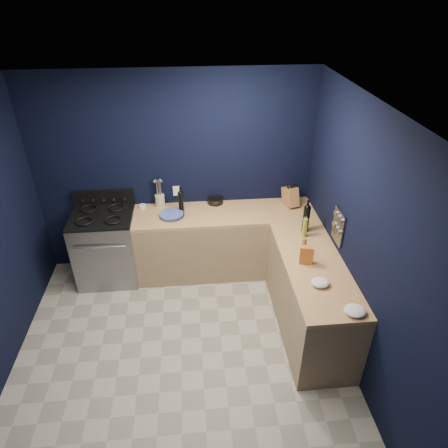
{
  "coord_description": "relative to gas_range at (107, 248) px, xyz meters",
  "views": [
    {
      "loc": [
        0.19,
        -2.89,
        3.45
      ],
      "look_at": [
        0.55,
        1.0,
        1.0
      ],
      "focal_mm": 31.89,
      "sensor_mm": 36.0,
      "label": 1
    }
  ],
  "objects": [
    {
      "name": "cab_back",
      "position": [
        1.53,
        0.02,
        -0.03
      ],
      "size": [
        2.3,
        0.63,
        0.86
      ],
      "primitive_type": "cube",
      "color": "#9F835E",
      "rests_on": "floor"
    },
    {
      "name": "cooktop",
      "position": [
        0.0,
        0.0,
        0.48
      ],
      "size": [
        0.76,
        0.66,
        0.03
      ],
      "primitive_type": "cube",
      "color": "black",
      "rests_on": "gas_range"
    },
    {
      "name": "plate_stack",
      "position": [
        0.86,
        -0.01,
        0.46
      ],
      "size": [
        0.34,
        0.34,
        0.04
      ],
      "primitive_type": "cylinder",
      "rotation": [
        0.0,
        0.0,
        -0.13
      ],
      "color": "#41569C",
      "rests_on": "top_back"
    },
    {
      "name": "wine_bottle_back",
      "position": [
        0.98,
        0.09,
        0.58
      ],
      "size": [
        0.08,
        0.08,
        0.27
      ],
      "primitive_type": "cylinder",
      "rotation": [
        0.0,
        0.0,
        0.14
      ],
      "color": "black",
      "rests_on": "top_back"
    },
    {
      "name": "top_back",
      "position": [
        1.53,
        0.02,
        0.42
      ],
      "size": [
        2.3,
        0.63,
        0.04
      ],
      "primitive_type": "cube",
      "color": "olive",
      "rests_on": "cab_back"
    },
    {
      "name": "gas_range",
      "position": [
        0.0,
        0.0,
        0.0
      ],
      "size": [
        0.76,
        0.66,
        0.92
      ],
      "primitive_type": "cube",
      "color": "gray",
      "rests_on": "floor"
    },
    {
      "name": "wall_outlet",
      "position": [
        0.93,
        0.32,
        0.62
      ],
      "size": [
        0.09,
        0.02,
        0.13
      ],
      "primitive_type": "cube",
      "color": "white",
      "rests_on": "wall_back"
    },
    {
      "name": "ramekin",
      "position": [
        0.48,
        0.24,
        0.46
      ],
      "size": [
        0.1,
        0.1,
        0.04
      ],
      "primitive_type": "cylinder",
      "rotation": [
        0.0,
        0.0,
        -0.03
      ],
      "color": "white",
      "rests_on": "top_back"
    },
    {
      "name": "lemon_basket",
      "position": [
        1.43,
        0.27,
        0.48
      ],
      "size": [
        0.27,
        0.27,
        0.08
      ],
      "primitive_type": "cylinder",
      "rotation": [
        0.0,
        0.0,
        0.38
      ],
      "color": "black",
      "rests_on": "top_back"
    },
    {
      "name": "cab_right",
      "position": [
        2.37,
        -1.13,
        -0.03
      ],
      "size": [
        0.63,
        1.67,
        0.86
      ],
      "primitive_type": "cube",
      "color": "#9F835E",
      "rests_on": "floor"
    },
    {
      "name": "wine_bottle_right",
      "position": [
        2.43,
        -0.5,
        0.6
      ],
      "size": [
        0.09,
        0.09,
        0.32
      ],
      "primitive_type": "cylinder",
      "rotation": [
        0.0,
        0.0,
        -0.22
      ],
      "color": "black",
      "rests_on": "top_right"
    },
    {
      "name": "spice_panel",
      "position": [
        2.67,
        -0.87,
        0.72
      ],
      "size": [
        0.02,
        0.28,
        0.38
      ],
      "primitive_type": "cube",
      "color": "gray",
      "rests_on": "wall_right"
    },
    {
      "name": "spice_jar_far",
      "position": [
        2.34,
        -0.94,
        0.48
      ],
      "size": [
        0.06,
        0.06,
        0.08
      ],
      "primitive_type": "cylinder",
      "rotation": [
        0.0,
        0.0,
        -0.37
      ],
      "color": "olive",
      "rests_on": "top_right"
    },
    {
      "name": "knife_block",
      "position": [
        2.39,
        0.13,
        0.56
      ],
      "size": [
        0.21,
        0.31,
        0.3
      ],
      "primitive_type": "cube",
      "rotation": [
        -0.31,
        0.0,
        0.28
      ],
      "color": "#96632F",
      "rests_on": "top_back"
    },
    {
      "name": "crouton_bag",
      "position": [
        2.27,
        -1.1,
        0.54
      ],
      "size": [
        0.15,
        0.09,
        0.2
      ],
      "primitive_type": "cube",
      "rotation": [
        0.0,
        0.0,
        -0.21
      ],
      "color": "#B94525",
      "rests_on": "top_right"
    },
    {
      "name": "utensil_crock",
      "position": [
        0.71,
        0.27,
        0.52
      ],
      "size": [
        0.15,
        0.15,
        0.15
      ],
      "primitive_type": "cylinder",
      "rotation": [
        0.0,
        0.0,
        0.22
      ],
      "color": "beige",
      "rests_on": "top_back"
    },
    {
      "name": "spice_jar_near",
      "position": [
        2.33,
        -0.82,
        0.49
      ],
      "size": [
        0.05,
        0.05,
        0.11
      ],
      "primitive_type": "cylinder",
      "rotation": [
        0.0,
        0.0,
        -0.01
      ],
      "color": "olive",
      "rests_on": "top_right"
    },
    {
      "name": "floor",
      "position": [
        0.93,
        -1.42,
        -0.47
      ],
      "size": [
        3.5,
        3.5,
        0.02
      ],
      "primitive_type": "cube",
      "color": "#ABA696",
      "rests_on": "ground"
    },
    {
      "name": "towel_front",
      "position": [
        2.32,
        -1.46,
        0.47
      ],
      "size": [
        0.23,
        0.21,
        0.06
      ],
      "primitive_type": "ellipsoid",
      "rotation": [
        0.0,
        0.0,
        -0.39
      ],
      "color": "white",
      "rests_on": "top_right"
    },
    {
      "name": "ceiling",
      "position": [
        0.93,
        -1.42,
        2.15
      ],
      "size": [
        3.5,
        3.5,
        0.02
      ],
      "primitive_type": "cube",
      "color": "silver",
      "rests_on": "ground"
    },
    {
      "name": "top_right",
      "position": [
        2.37,
        -1.13,
        0.42
      ],
      "size": [
        0.63,
        1.67,
        0.04
      ],
      "primitive_type": "cube",
      "color": "olive",
      "rests_on": "cab_right"
    },
    {
      "name": "towel_end",
      "position": [
        2.51,
        -1.86,
        0.47
      ],
      "size": [
        0.2,
        0.18,
        0.06
      ],
      "primitive_type": "ellipsoid",
      "rotation": [
        0.0,
        0.0,
        0.02
      ],
      "color": "white",
      "rests_on": "top_right"
    },
    {
      "name": "wall_back",
      "position": [
        0.93,
        0.34,
        0.84
      ],
      "size": [
        3.5,
        0.02,
        2.6
      ],
      "primitive_type": "cube",
      "color": "black",
      "rests_on": "ground"
    },
    {
      "name": "oven_door",
      "position": [
        0.0,
        -0.32,
        -0.01
      ],
      "size": [
        0.59,
        0.02,
        0.42
      ],
      "primitive_type": "cube",
      "color": "black",
      "rests_on": "gas_range"
    },
    {
      "name": "wall_right",
      "position": [
        2.69,
        -1.42,
        0.84
      ],
      "size": [
        0.02,
        3.5,
        2.6
      ],
      "primitive_type": "cube",
      "color": "black",
      "rests_on": "ground"
    },
    {
      "name": "oil_bottle",
      "position": [
        2.39,
        -0.61,
        0.56
      ],
      "size": [
        0.07,
        0.07,
        0.24
      ],
      "primitive_type": "cylinder",
      "rotation": [
        0.0,
        0.0,
        0.35
      ],
      "color": "olive",
      "rests_on": "top_right"
    },
    {
      "name": "backguard",
      "position": [
        0.0,
        0.3,
        0.58
      ],
      "size": [
        0.76,
        0.06,
        0.2
      ],
      "primitive_type": "cube",
      "color": "black",
      "rests_on": "gas_range"
    }
  ]
}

